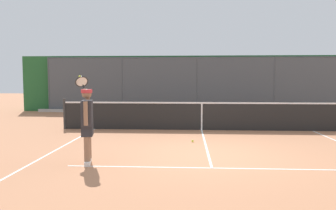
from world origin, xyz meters
TOP-DOWN VIEW (x-y plane):
  - ground_plane at (0.00, 0.00)m, footprint 60.00×60.00m
  - court_line_markings at (0.00, 1.41)m, footprint 7.55×8.91m
  - fence_backdrop at (-0.00, -10.29)m, footprint 18.70×1.37m
  - tennis_net at (0.00, -3.76)m, footprint 9.70×0.09m
  - tennis_player at (2.57, 0.93)m, footprint 0.66×1.26m
  - tennis_ball_near_baseline at (0.34, -1.56)m, footprint 0.07×0.07m

SIDE VIEW (x-z plane):
  - ground_plane at x=0.00m, z-range 0.00..0.00m
  - court_line_markings at x=0.00m, z-range 0.00..0.01m
  - tennis_ball_near_baseline at x=0.34m, z-range 0.00..0.07m
  - tennis_net at x=0.00m, z-range -0.04..1.03m
  - tennis_player at x=2.57m, z-range -0.02..1.83m
  - fence_backdrop at x=0.00m, z-range -0.01..2.94m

